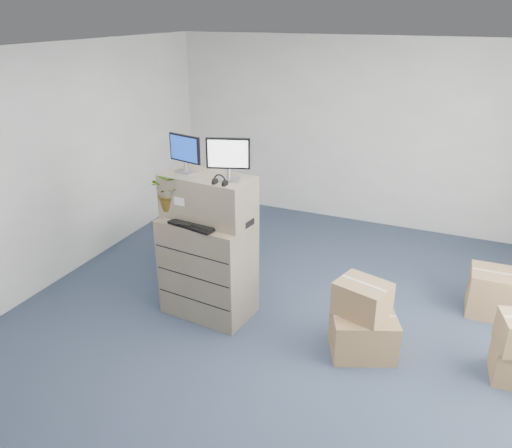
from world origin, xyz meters
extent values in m
plane|color=#2A324B|center=(0.00, 0.00, 0.00)|extent=(7.00, 7.00, 0.00)
cube|color=#B8B5AF|center=(0.00, 3.51, 1.40)|extent=(6.00, 0.02, 2.80)
cube|color=#83755A|center=(-0.91, 0.23, 0.55)|extent=(1.00, 0.67, 1.11)
cube|color=#83755A|center=(-0.91, 0.28, 1.35)|extent=(0.99, 0.57, 0.47)
cube|color=#99999E|center=(-1.17, 0.30, 1.59)|extent=(0.24, 0.19, 0.01)
cylinder|color=#99999E|center=(-1.17, 0.30, 1.64)|extent=(0.03, 0.03, 0.09)
cube|color=black|center=(-1.17, 0.30, 1.83)|extent=(0.39, 0.12, 0.28)
cube|color=navy|center=(-1.17, 0.29, 1.83)|extent=(0.35, 0.08, 0.25)
cube|color=#99999E|center=(-0.65, 0.24, 1.59)|extent=(0.26, 0.23, 0.02)
cylinder|color=#99999E|center=(-0.65, 0.24, 1.65)|extent=(0.04, 0.04, 0.10)
cube|color=black|center=(-0.65, 0.24, 1.85)|extent=(0.42, 0.16, 0.31)
cube|color=white|center=(-0.64, 0.23, 1.85)|extent=(0.37, 0.13, 0.27)
torus|color=black|center=(-0.66, 0.08, 1.62)|extent=(0.14, 0.03, 0.14)
cube|color=black|center=(-0.96, 0.05, 1.12)|extent=(0.56, 0.32, 0.03)
ellipsoid|color=silver|center=(-0.60, 0.14, 1.13)|extent=(0.10, 0.06, 0.04)
cylinder|color=gray|center=(-0.88, 0.24, 1.24)|extent=(0.08, 0.08, 0.26)
cube|color=silver|center=(-0.97, 0.25, 1.12)|extent=(0.06, 0.05, 0.02)
cube|color=black|center=(-0.97, 0.25, 1.18)|extent=(0.06, 0.03, 0.11)
cube|color=black|center=(-0.54, 0.28, 1.14)|extent=(0.24, 0.19, 0.07)
cube|color=#46AFEF|center=(-0.61, 0.30, 1.22)|extent=(0.29, 0.19, 0.10)
cylinder|color=#A2B894|center=(-1.28, 0.17, 1.12)|extent=(0.20, 0.20, 0.02)
cylinder|color=#101732|center=(-1.28, 0.17, 1.19)|extent=(0.17, 0.17, 0.13)
imported|color=#1E5117|center=(-1.28, 0.17, 1.35)|extent=(0.42, 0.46, 0.32)
imported|color=slate|center=(-1.47, 1.20, 0.40)|extent=(1.07, 1.06, 0.80)
cube|color=olive|center=(0.82, 0.17, 0.21)|extent=(0.74, 0.67, 0.42)
cube|color=olive|center=(0.77, 0.21, 0.59)|extent=(0.57, 0.50, 0.33)
cube|color=olive|center=(2.08, 1.45, 0.25)|extent=(0.73, 0.48, 0.51)
camera|label=1|loc=(1.47, -3.95, 3.14)|focal=35.00mm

